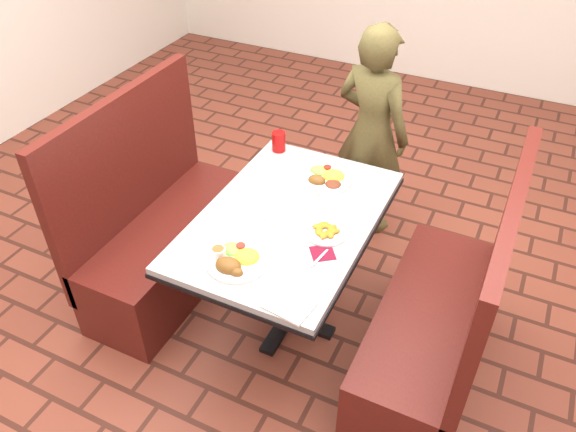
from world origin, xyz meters
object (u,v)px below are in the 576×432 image
object	(u,v)px
booth_bench_left	(164,236)
plantain_plate	(326,232)
near_dinner_plate	(235,258)
red_tumbler	(279,141)
dining_table	(288,231)
diner_person	(372,133)
far_dinner_plate	(326,176)
booth_bench_right	(436,328)

from	to	relation	value
booth_bench_left	plantain_plate	size ratio (longest dim) A/B	6.02
near_dinner_plate	red_tumbler	distance (m)	0.95
dining_table	diner_person	distance (m)	1.04
near_dinner_plate	red_tumbler	world-z (taller)	red_tumbler
red_tumbler	dining_table	bearing A→B (deg)	-59.33
diner_person	near_dinner_plate	distance (m)	1.45
booth_bench_left	far_dinner_plate	distance (m)	1.02
dining_table	diner_person	size ratio (longest dim) A/B	0.88
diner_person	far_dinner_plate	xyz separation A→B (m)	(-0.03, -0.68, 0.09)
near_dinner_plate	red_tumbler	size ratio (longest dim) A/B	2.42
booth_bench_left	far_dinner_plate	world-z (taller)	booth_bench_left
near_dinner_plate	far_dinner_plate	xyz separation A→B (m)	(0.11, 0.76, -0.00)
dining_table	red_tumbler	distance (m)	0.63
diner_person	plantain_plate	size ratio (longest dim) A/B	6.92
booth_bench_left	diner_person	distance (m)	1.41
dining_table	near_dinner_plate	world-z (taller)	near_dinner_plate
near_dinner_plate	plantain_plate	bearing A→B (deg)	51.61
diner_person	far_dinner_plate	size ratio (longest dim) A/B	4.92
dining_table	plantain_plate	size ratio (longest dim) A/B	6.08
near_dinner_plate	far_dinner_plate	distance (m)	0.77
booth_bench_right	far_dinner_plate	size ratio (longest dim) A/B	4.28
dining_table	red_tumbler	xyz separation A→B (m)	(-0.31, 0.52, 0.15)
plantain_plate	red_tumbler	size ratio (longest dim) A/B	1.75
dining_table	near_dinner_plate	bearing A→B (deg)	-99.07
booth_bench_right	diner_person	size ratio (longest dim) A/B	0.87
booth_bench_right	red_tumbler	world-z (taller)	booth_bench_right
dining_table	near_dinner_plate	size ratio (longest dim) A/B	4.38
booth_bench_left	far_dinner_plate	size ratio (longest dim) A/B	4.28
booth_bench_left	red_tumbler	bearing A→B (deg)	46.93
booth_bench_left	dining_table	bearing A→B (deg)	0.00
diner_person	plantain_plate	xyz separation A→B (m)	(0.14, -1.08, 0.07)
booth_bench_right	near_dinner_plate	size ratio (longest dim) A/B	4.34
red_tumbler	booth_bench_left	bearing A→B (deg)	-133.07
booth_bench_right	diner_person	world-z (taller)	diner_person
dining_table	far_dinner_plate	xyz separation A→B (m)	(0.05, 0.36, 0.12)
far_dinner_plate	red_tumbler	size ratio (longest dim) A/B	2.46
dining_table	diner_person	xyz separation A→B (m)	(0.07, 1.04, 0.04)
far_dinner_plate	plantain_plate	distance (m)	0.44
booth_bench_left	near_dinner_plate	size ratio (longest dim) A/B	4.34
dining_table	red_tumbler	bearing A→B (deg)	120.67
booth_bench_left	booth_bench_right	xyz separation A→B (m)	(1.60, 0.00, 0.00)
dining_table	plantain_plate	bearing A→B (deg)	-11.23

